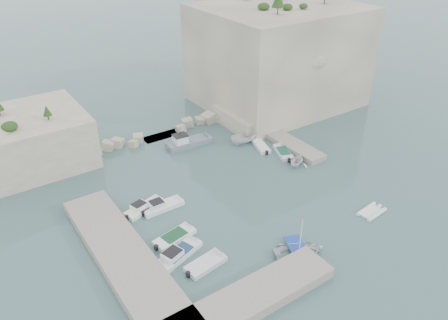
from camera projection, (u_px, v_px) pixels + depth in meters
ground at (252, 202)px, 53.33m from camera, size 400.00×400.00×0.00m
cliff_east at (278, 56)px, 76.66m from camera, size 26.00×22.00×17.00m
cliff_terrace at (248, 117)px, 71.88m from camera, size 8.00×10.00×2.50m
outcrop_west at (26, 140)px, 59.73m from camera, size 16.00×14.00×7.00m
quay_west at (124, 257)px, 44.08m from camera, size 5.00×24.00×1.10m
quay_south at (248, 300)px, 39.26m from camera, size 18.00×4.00×1.10m
ledge_east at (282, 139)px, 66.83m from camera, size 3.00×16.00×0.80m
breakwater at (161, 132)px, 68.22m from camera, size 28.00×3.00×1.40m
motorboat_a at (145, 210)px, 51.92m from camera, size 5.80×3.07×1.40m
motorboat_b at (163, 208)px, 52.16m from camera, size 5.52×1.84×1.40m
motorboat_c at (175, 239)px, 47.32m from camera, size 5.48×2.87×0.70m
motorboat_d at (179, 257)px, 44.96m from camera, size 6.52×3.79×1.40m
motorboat_e at (206, 266)px, 43.78m from camera, size 4.92×2.56×0.70m
rowboat at (299, 254)px, 45.25m from camera, size 6.33×5.46×1.10m
inflatable_dinghy at (371, 213)px, 51.36m from camera, size 3.94×2.22×0.44m
tender_east_a at (297, 165)px, 60.84m from camera, size 4.41×4.16×1.85m
tender_east_b at (283, 154)px, 63.56m from camera, size 3.43×5.33×0.70m
tender_east_c at (261, 148)px, 65.18m from camera, size 2.73×4.83×0.70m
tender_east_d at (245, 143)px, 66.63m from camera, size 5.20×2.09×1.99m
work_boat at (189, 145)px, 65.94m from camera, size 7.74×2.73×2.20m
rowboat_mast at (301, 234)px, 43.92m from camera, size 0.10×0.10×4.20m
vegetation at (251, 2)px, 70.41m from camera, size 53.48×13.88×13.40m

